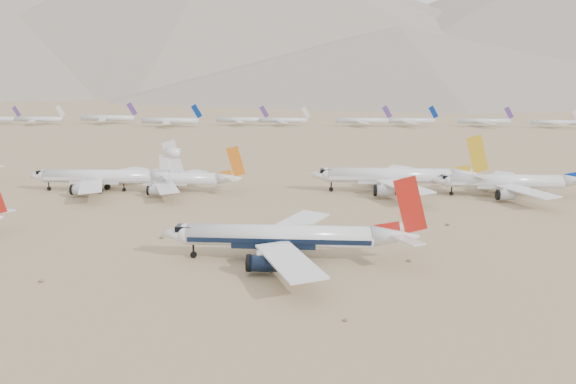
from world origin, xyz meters
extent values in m
plane|color=#81694B|center=(0.00, 0.00, 0.00)|extent=(7000.00, 7000.00, 0.00)
cylinder|color=silver|center=(-1.91, 0.85, 5.13)|extent=(37.74, 4.46, 4.46)
cube|color=black|center=(-1.91, 0.85, 4.57)|extent=(36.99, 4.53, 1.00)
sphere|color=silver|center=(-20.78, 0.85, 5.13)|extent=(4.46, 4.46, 4.46)
cube|color=black|center=(-21.45, 0.85, 6.36)|extent=(3.12, 2.90, 1.12)
cone|color=silver|center=(21.41, 0.85, 5.47)|extent=(9.44, 4.46, 4.46)
cube|color=silver|center=(1.00, -12.39, 4.35)|extent=(14.58, 22.97, 0.70)
cube|color=silver|center=(23.25, -3.49, 6.02)|extent=(5.99, 7.83, 0.27)
cylinder|color=black|center=(-4.01, -8.42, 2.34)|extent=(5.24, 3.21, 3.21)
cube|color=silver|center=(1.00, 14.09, 4.35)|extent=(14.58, 22.97, 0.70)
cube|color=silver|center=(23.25, 5.19, 6.02)|extent=(5.99, 7.83, 0.27)
cylinder|color=black|center=(-4.01, 10.13, 2.34)|extent=(5.24, 3.21, 3.21)
cube|color=#A81811|center=(24.03, 0.85, 11.97)|extent=(7.15, 0.36, 11.79)
cylinder|color=black|center=(-19.67, 0.85, 0.67)|extent=(1.34, 0.56, 1.34)
cylinder|color=black|center=(-0.34, -2.27, 0.94)|extent=(1.87, 1.12, 1.87)
cylinder|color=black|center=(-0.34, 3.97, 0.94)|extent=(1.87, 1.12, 1.87)
cube|color=silver|center=(-70.30, 17.62, 4.81)|extent=(4.72, 6.17, 0.21)
cylinder|color=silver|center=(63.11, 68.05, 4.84)|extent=(34.72, 4.21, 4.21)
cube|color=silver|center=(63.11, 68.05, 4.31)|extent=(34.03, 4.27, 0.95)
sphere|color=silver|center=(45.75, 68.05, 4.84)|extent=(4.21, 4.21, 4.21)
cube|color=black|center=(45.12, 68.05, 6.00)|extent=(2.95, 2.74, 1.05)
cone|color=silver|center=(84.57, 68.05, 5.16)|extent=(8.68, 4.21, 4.21)
cube|color=silver|center=(65.79, 55.81, 4.10)|extent=(13.41, 21.13, 0.65)
cylinder|color=silver|center=(61.18, 59.46, 2.21)|extent=(4.82, 3.03, 3.03)
cube|color=silver|center=(65.79, 80.28, 4.10)|extent=(13.41, 21.13, 0.65)
cylinder|color=silver|center=(61.18, 76.63, 2.21)|extent=(4.82, 3.03, 3.03)
cylinder|color=black|center=(46.80, 68.05, 0.63)|extent=(1.26, 0.53, 1.26)
cylinder|color=black|center=(64.56, 65.10, 0.88)|extent=(1.77, 1.05, 1.77)
cylinder|color=black|center=(64.56, 70.99, 0.88)|extent=(1.77, 1.05, 1.77)
cylinder|color=silver|center=(27.64, 71.65, 5.55)|extent=(39.73, 4.83, 4.83)
cube|color=silver|center=(27.64, 71.65, 4.95)|extent=(38.93, 4.90, 1.09)
sphere|color=silver|center=(7.78, 71.65, 5.55)|extent=(4.83, 4.83, 4.83)
cube|color=black|center=(7.05, 71.65, 6.88)|extent=(3.38, 3.14, 1.21)
cone|color=silver|center=(52.19, 71.65, 5.91)|extent=(9.93, 4.83, 4.83)
cube|color=silver|center=(30.71, 57.65, 4.71)|extent=(15.34, 24.18, 0.75)
cube|color=silver|center=(54.12, 67.06, 6.52)|extent=(6.31, 8.24, 0.29)
cylinder|color=silver|center=(25.43, 61.82, 2.53)|extent=(5.52, 3.48, 3.48)
cube|color=silver|center=(30.71, 85.65, 4.71)|extent=(15.34, 24.18, 0.75)
cube|color=silver|center=(54.12, 76.23, 6.52)|extent=(6.31, 8.24, 0.29)
cylinder|color=silver|center=(25.43, 81.48, 2.53)|extent=(5.52, 3.48, 3.48)
cube|color=gold|center=(54.95, 71.65, 12.79)|extent=(7.53, 0.39, 12.41)
cylinder|color=black|center=(8.98, 71.65, 0.72)|extent=(1.45, 0.60, 1.45)
cylinder|color=black|center=(29.29, 68.27, 1.01)|extent=(2.03, 1.21, 2.03)
cylinder|color=black|center=(29.29, 75.03, 1.01)|extent=(2.03, 1.21, 2.03)
cylinder|color=silver|center=(-43.47, 66.93, 4.49)|extent=(31.97, 3.91, 3.91)
cube|color=silver|center=(-43.47, 66.93, 4.01)|extent=(31.34, 3.97, 0.88)
sphere|color=silver|center=(-59.46, 66.93, 4.49)|extent=(3.91, 3.91, 3.91)
cube|color=black|center=(-60.04, 66.93, 5.57)|extent=(2.74, 2.54, 0.98)
cone|color=silver|center=(-23.71, 66.93, 4.79)|extent=(7.99, 3.91, 3.91)
cube|color=silver|center=(-41.00, 55.65, 3.81)|extent=(12.35, 19.46, 0.60)
cube|color=silver|center=(-22.15, 63.23, 5.28)|extent=(5.08, 6.64, 0.23)
cylinder|color=silver|center=(-45.25, 59.00, 2.05)|extent=(4.44, 2.81, 2.81)
cube|color=silver|center=(-41.00, 78.21, 3.81)|extent=(12.35, 19.46, 0.60)
cube|color=silver|center=(-22.15, 70.62, 5.28)|extent=(5.08, 6.64, 0.23)
cylinder|color=silver|center=(-45.25, 74.85, 2.05)|extent=(4.44, 2.81, 2.81)
cube|color=#D06213|center=(-21.49, 66.93, 10.33)|extent=(6.06, 0.31, 9.99)
cylinder|color=black|center=(-58.48, 66.93, 0.59)|extent=(1.17, 0.49, 1.17)
cylinder|color=black|center=(-42.14, 64.19, 0.82)|extent=(1.64, 0.98, 1.64)
cylinder|color=black|center=(-42.14, 69.66, 0.82)|extent=(1.64, 0.98, 1.64)
cylinder|color=silver|center=(-66.62, 66.56, 4.98)|extent=(36.13, 4.33, 4.33)
cube|color=silver|center=(-66.62, 66.56, 4.43)|extent=(35.41, 4.39, 0.97)
sphere|color=silver|center=(-84.69, 66.56, 4.98)|extent=(4.33, 4.33, 4.33)
cube|color=black|center=(-85.34, 66.56, 6.17)|extent=(3.03, 2.81, 1.08)
cone|color=silver|center=(-44.29, 66.56, 5.30)|extent=(9.03, 4.33, 4.33)
cube|color=silver|center=(-63.83, 53.86, 4.22)|extent=(13.95, 21.99, 0.67)
cube|color=silver|center=(-42.53, 62.40, 5.84)|extent=(5.74, 7.50, 0.26)
cylinder|color=silver|center=(-68.63, 57.65, 2.27)|extent=(5.02, 3.11, 3.11)
cube|color=silver|center=(-63.83, 79.26, 4.22)|extent=(13.95, 21.99, 0.67)
cube|color=silver|center=(-42.53, 70.72, 5.84)|extent=(5.74, 7.50, 0.26)
cylinder|color=silver|center=(-68.63, 75.47, 2.27)|extent=(5.02, 3.11, 3.11)
cube|color=silver|center=(-41.78, 66.56, 11.54)|extent=(6.85, 0.35, 11.28)
cylinder|color=silver|center=(-41.53, 66.56, 12.93)|extent=(4.52, 2.80, 2.80)
cylinder|color=black|center=(-83.61, 66.56, 0.65)|extent=(1.30, 0.54, 1.30)
cylinder|color=black|center=(-65.12, 63.53, 0.91)|extent=(1.82, 1.08, 1.82)
cylinder|color=black|center=(-65.12, 69.59, 0.91)|extent=(1.82, 1.08, 1.82)
cube|color=#502F7E|center=(-236.57, 319.36, 10.11)|extent=(7.10, 0.35, 8.94)
cube|color=silver|center=(-253.34, 328.59, 3.63)|extent=(9.39, 16.41, 0.35)
cylinder|color=silver|center=(-218.76, 318.85, 4.28)|extent=(38.05, 3.76, 3.76)
cube|color=silver|center=(-200.85, 318.85, 10.64)|extent=(7.58, 0.38, 9.54)
cube|color=silver|center=(-218.76, 309.00, 3.72)|extent=(10.02, 17.52, 0.38)
cube|color=silver|center=(-218.76, 328.69, 3.72)|extent=(10.02, 17.52, 0.38)
cylinder|color=silver|center=(-168.35, 331.62, 4.53)|extent=(43.17, 4.27, 4.27)
cube|color=#502F7E|center=(-148.04, 331.62, 11.75)|extent=(8.60, 0.43, 10.83)
cube|color=silver|center=(-168.35, 320.44, 3.89)|extent=(11.37, 19.87, 0.43)
cube|color=silver|center=(-168.35, 342.79, 3.89)|extent=(11.37, 19.87, 0.43)
cylinder|color=silver|center=(-110.40, 306.97, 4.53)|extent=(43.13, 4.26, 4.26)
cube|color=navy|center=(-90.10, 306.97, 11.74)|extent=(8.59, 0.43, 10.82)
cube|color=silver|center=(-110.40, 295.81, 3.89)|extent=(11.36, 19.86, 0.43)
cube|color=silver|center=(-110.40, 318.14, 3.89)|extent=(11.36, 19.86, 0.43)
cylinder|color=silver|center=(-59.25, 323.31, 4.28)|extent=(38.04, 3.76, 3.76)
cube|color=#502F7E|center=(-41.35, 323.31, 10.63)|extent=(7.57, 0.38, 9.54)
cube|color=silver|center=(-59.25, 313.46, 3.72)|extent=(10.02, 17.51, 0.38)
cube|color=silver|center=(-59.25, 333.15, 3.72)|extent=(10.02, 17.51, 0.38)
cylinder|color=silver|center=(-26.44, 322.12, 4.20)|extent=(36.43, 3.60, 3.60)
cube|color=silver|center=(-9.30, 322.12, 10.29)|extent=(7.26, 0.36, 9.14)
cube|color=silver|center=(-26.44, 312.69, 3.66)|extent=(9.60, 16.77, 0.36)
cube|color=silver|center=(-26.44, 331.55, 3.66)|extent=(9.60, 16.77, 0.36)
cylinder|color=silver|center=(33.21, 320.82, 4.36)|extent=(39.69, 3.92, 3.92)
cube|color=#502F7E|center=(51.89, 320.82, 10.99)|extent=(7.91, 0.39, 9.96)
cube|color=silver|center=(33.21, 310.55, 3.77)|extent=(10.46, 18.27, 0.39)
cube|color=silver|center=(33.21, 331.09, 3.77)|extent=(10.46, 18.27, 0.39)
cylinder|color=silver|center=(68.16, 322.69, 4.34)|extent=(39.22, 3.88, 3.88)
cube|color=navy|center=(86.61, 322.69, 10.89)|extent=(7.81, 0.39, 9.84)
cube|color=silver|center=(68.16, 312.54, 3.76)|extent=(10.33, 18.06, 0.39)
cube|color=silver|center=(68.16, 332.84, 3.76)|extent=(10.33, 18.06, 0.39)
cylinder|color=silver|center=(124.20, 322.82, 4.27)|extent=(37.93, 3.75, 3.75)
cube|color=#502F7E|center=(142.05, 322.82, 10.61)|extent=(7.55, 0.37, 9.51)
cube|color=silver|center=(124.20, 313.00, 3.71)|extent=(9.99, 17.46, 0.37)
cube|color=silver|center=(124.20, 332.64, 3.71)|extent=(9.99, 17.46, 0.37)
cylinder|color=silver|center=(173.25, 318.00, 4.03)|extent=(32.89, 3.25, 3.25)
cube|color=silver|center=(188.72, 318.00, 9.52)|extent=(6.55, 0.33, 8.25)
cube|color=silver|center=(173.25, 309.49, 3.54)|extent=(8.66, 15.14, 0.33)
cube|color=silver|center=(173.25, 326.51, 3.54)|extent=(8.66, 15.14, 0.33)
cone|color=slate|center=(-800.00, 1560.00, 150.00)|extent=(1800.00, 1800.00, 300.00)
cone|color=slate|center=(-300.00, 1690.00, 235.00)|extent=(2444.00, 2444.00, 470.00)
cone|color=slate|center=(200.00, 1480.00, 120.00)|extent=(1824.00, 1824.00, 240.00)
cone|color=slate|center=(700.00, 1660.00, 190.00)|extent=(2356.00, 2356.00, 380.00)
cone|color=slate|center=(-700.00, 1100.00, 47.50)|extent=(855.00, 855.00, 95.00)
cone|color=slate|center=(150.00, 1100.00, 70.00)|extent=(1260.00, 1260.00, 140.00)
ellipsoid|color=brown|center=(-44.10, -14.90, 0.25)|extent=(0.84, 0.84, 0.46)
ellipsoid|color=brown|center=(-30.40, 14.40, 0.29)|extent=(0.98, 0.98, 0.54)
ellipsoid|color=brown|center=(10.70, -27.70, 0.21)|extent=(0.70, 0.70, 0.39)
ellipsoid|color=brown|center=(24.40, 1.60, 0.25)|extent=(0.84, 0.84, 0.46)
ellipsoid|color=brown|center=(38.10, 30.90, 0.29)|extent=(0.98, 0.98, 0.54)
camera|label=1|loc=(7.61, -108.21, 36.62)|focal=35.00mm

